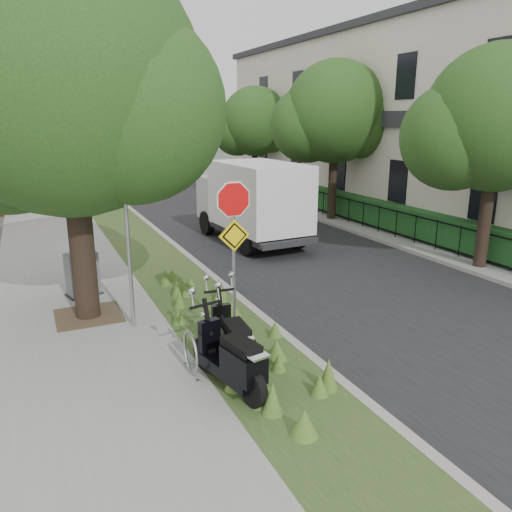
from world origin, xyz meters
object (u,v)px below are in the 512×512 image
Objects in this scene: scooter_near at (234,346)px; utility_cabinet at (82,275)px; box_truck at (252,198)px; scooter_far at (235,366)px; sign_assembly at (234,227)px.

scooter_near is 5.44m from utility_cabinet.
box_truck is at bearing 63.86° from scooter_near.
utility_cabinet is at bearing 106.12° from scooter_far.
scooter_far is 1.86× the size of utility_cabinet.
utility_cabinet is (-1.68, 5.79, 0.05)m from scooter_far.
scooter_far is at bearing -112.21° from sign_assembly.
box_truck is (4.25, 8.65, 1.04)m from scooter_near.
scooter_far is at bearing -73.88° from utility_cabinet.
utility_cabinet is (-2.53, 3.70, -1.69)m from sign_assembly.
sign_assembly is 3.01× the size of utility_cabinet.
box_truck is 5.18× the size of utility_cabinet.
box_truck is (3.66, 7.27, -0.72)m from sign_assembly.
scooter_far is at bearing -110.48° from scooter_near.
utility_cabinet is at bearing 110.88° from scooter_near.
box_truck reaches higher than utility_cabinet.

